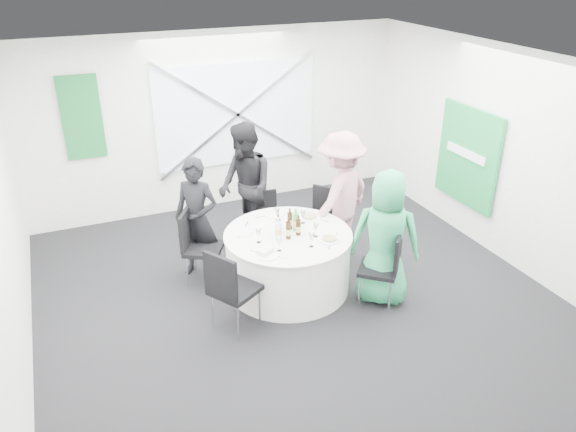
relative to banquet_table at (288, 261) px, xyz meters
name	(u,v)px	position (x,y,z in m)	size (l,w,h in m)	color
floor	(294,295)	(0.00, -0.20, -0.38)	(6.00, 6.00, 0.00)	black
ceiling	(296,65)	(0.00, -0.20, 2.42)	(6.00, 6.00, 0.00)	silver
wall_back	(218,121)	(0.00, 2.80, 1.02)	(6.00, 6.00, 0.00)	silver
wall_front	(471,351)	(0.00, -3.20, 1.02)	(6.00, 6.00, 0.00)	silver
wall_left	(3,241)	(-3.00, -0.20, 1.02)	(6.00, 6.00, 0.00)	silver
wall_right	(503,156)	(3.00, -0.20, 1.02)	(6.00, 6.00, 0.00)	silver
window_panel	(237,114)	(0.30, 2.76, 1.12)	(2.60, 0.03, 1.60)	silver
window_brace_a	(238,114)	(0.30, 2.72, 1.12)	(0.05, 0.05, 3.16)	silver
window_brace_b	(238,114)	(0.30, 2.72, 1.12)	(0.05, 0.05, 3.16)	silver
green_banner	(82,118)	(-2.00, 2.75, 1.32)	(0.55, 0.04, 1.20)	#14662A
green_sign	(468,156)	(2.94, 0.40, 0.82)	(0.05, 1.20, 1.40)	#1A8F41
banquet_table	(288,261)	(0.00, 0.00, 0.00)	(1.56, 1.56, 0.76)	white
chair_back	(266,217)	(0.12, 1.07, 0.11)	(0.42, 0.43, 0.84)	black
chair_back_left	(196,241)	(-1.00, 0.58, 0.20)	(0.61, 0.61, 0.98)	black
chair_back_right	(323,216)	(0.80, 0.66, 0.17)	(0.60, 0.60, 0.94)	black
chair_front_right	(386,263)	(0.91, -0.78, 0.19)	(0.62, 0.62, 0.96)	black
chair_front_left	(229,285)	(-0.93, -0.57, 0.22)	(0.64, 0.64, 1.02)	black
person_man_back_left	(197,219)	(-0.92, 0.77, 0.41)	(0.58, 0.38, 1.59)	black
person_man_back	(245,187)	(-0.10, 1.27, 0.51)	(0.87, 0.48, 1.79)	black
person_woman_pink	(340,196)	(0.98, 0.51, 0.50)	(1.14, 0.53, 1.76)	#C78090
person_woman_green	(385,238)	(0.95, -0.67, 0.45)	(0.81, 0.53, 1.66)	#2B9F65
plate_back	(275,214)	(0.06, 0.58, 0.39)	(0.28, 0.28, 0.01)	white
plate_back_left	(243,232)	(-0.49, 0.24, 0.39)	(0.26, 0.26, 0.01)	white
plate_back_right	(309,217)	(0.42, 0.30, 0.40)	(0.28, 0.28, 0.04)	white
plate_front_right	(330,239)	(0.39, -0.35, 0.40)	(0.25, 0.25, 0.04)	white
plate_front_left	(267,255)	(-0.42, -0.40, 0.39)	(0.25, 0.25, 0.01)	white
napkin	(265,251)	(-0.43, -0.35, 0.42)	(0.17, 0.12, 0.05)	white
beer_bottle_a	(278,226)	(-0.10, 0.07, 0.47)	(0.06, 0.06, 0.24)	#3A1F0A
beer_bottle_b	(290,221)	(0.07, 0.12, 0.49)	(0.06, 0.06, 0.28)	#3A1F0A
beer_bottle_c	(298,227)	(0.11, -0.07, 0.48)	(0.06, 0.06, 0.26)	#3A1F0A
beer_bottle_d	(288,230)	(-0.04, -0.11, 0.49)	(0.06, 0.06, 0.28)	#3A1F0A
green_water_bottle	(296,222)	(0.12, 0.05, 0.49)	(0.08, 0.08, 0.29)	green
clear_water_bottle	(278,230)	(-0.15, -0.05, 0.48)	(0.08, 0.08, 0.27)	white
wine_glass_a	(311,237)	(0.12, -0.40, 0.50)	(0.07, 0.07, 0.17)	white
wine_glass_b	(277,212)	(0.02, 0.38, 0.50)	(0.07, 0.07, 0.17)	white
wine_glass_c	(259,233)	(-0.40, -0.06, 0.50)	(0.07, 0.07, 0.17)	white
wine_glass_d	(303,214)	(0.28, 0.19, 0.50)	(0.07, 0.07, 0.17)	white
wine_glass_e	(316,227)	(0.28, -0.19, 0.50)	(0.07, 0.07, 0.17)	white
wine_glass_f	(279,241)	(-0.25, -0.34, 0.50)	(0.07, 0.07, 0.17)	white
fork_a	(285,213)	(0.19, 0.54, 0.38)	(0.01, 0.15, 0.01)	silver
knife_a	(261,217)	(-0.14, 0.56, 0.38)	(0.01, 0.15, 0.01)	silver
fork_b	(255,252)	(-0.52, -0.26, 0.38)	(0.01, 0.15, 0.01)	silver
knife_b	(282,257)	(-0.29, -0.50, 0.38)	(0.01, 0.15, 0.01)	silver
fork_c	(330,246)	(0.32, -0.48, 0.38)	(0.01, 0.15, 0.01)	silver
knife_c	(336,235)	(0.51, -0.26, 0.38)	(0.01, 0.15, 0.01)	silver
fork_d	(323,220)	(0.55, 0.16, 0.38)	(0.01, 0.15, 0.01)	silver
knife_d	(303,214)	(0.39, 0.42, 0.38)	(0.01, 0.15, 0.01)	silver
fork_e	(247,224)	(-0.38, 0.44, 0.38)	(0.01, 0.15, 0.01)	silver
knife_e	(240,236)	(-0.55, 0.18, 0.38)	(0.01, 0.15, 0.01)	silver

